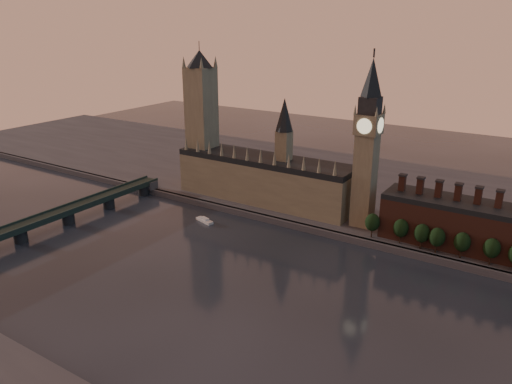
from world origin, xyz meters
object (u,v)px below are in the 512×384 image
(victoria_tower, at_px, (202,116))
(big_ben, at_px, (367,143))
(river_boat, at_px, (205,220))
(westminster_bridge, at_px, (41,223))

(victoria_tower, xyz_separation_m, big_ben, (130.00, -5.00, -2.26))
(big_ben, xyz_separation_m, river_boat, (-92.02, -42.57, -55.73))
(victoria_tower, height_order, big_ben, victoria_tower)
(big_ben, height_order, westminster_bridge, big_ben)
(big_ben, distance_m, westminster_bridge, 205.83)
(victoria_tower, bearing_deg, westminster_bridge, -106.56)
(big_ben, bearing_deg, river_boat, -155.17)
(victoria_tower, distance_m, big_ben, 130.12)
(victoria_tower, distance_m, river_boat, 84.07)
(river_boat, bearing_deg, victoria_tower, 144.47)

